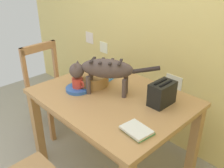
% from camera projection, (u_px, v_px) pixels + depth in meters
% --- Properties ---
extents(wall_rear, '(4.70, 0.11, 2.50)m').
position_uv_depth(wall_rear, '(170.00, 18.00, 2.16)').
color(wall_rear, '#E9D079').
rests_on(wall_rear, ground_plane).
extents(dining_table, '(1.18, 0.90, 0.76)m').
position_uv_depth(dining_table, '(112.00, 106.00, 1.94)').
color(dining_table, '#B3834F').
rests_on(dining_table, ground_plane).
extents(cat, '(0.60, 0.43, 0.29)m').
position_uv_depth(cat, '(103.00, 70.00, 1.85)').
color(cat, '#50413D').
rests_on(cat, dining_table).
extents(saucer_bowl, '(0.20, 0.20, 0.03)m').
position_uv_depth(saucer_bowl, '(78.00, 89.00, 1.97)').
color(saucer_bowl, '#2F5CB6').
rests_on(saucer_bowl, dining_table).
extents(coffee_mug, '(0.13, 0.09, 0.08)m').
position_uv_depth(coffee_mug, '(78.00, 83.00, 1.94)').
color(coffee_mug, red).
rests_on(coffee_mug, saucer_bowl).
extents(magazine, '(0.31, 0.26, 0.01)m').
position_uv_depth(magazine, '(103.00, 75.00, 2.25)').
color(magazine, '#347FD2').
rests_on(magazine, dining_table).
extents(book_stack, '(0.19, 0.16, 0.03)m').
position_uv_depth(book_stack, '(137.00, 130.00, 1.47)').
color(book_stack, '#49945F').
rests_on(book_stack, dining_table).
extents(wicker_basket, '(0.31, 0.31, 0.09)m').
position_uv_depth(wicker_basket, '(91.00, 79.00, 2.06)').
color(wicker_basket, '#A67A47').
rests_on(wicker_basket, dining_table).
extents(toaster, '(0.12, 0.20, 0.18)m').
position_uv_depth(toaster, '(162.00, 94.00, 1.74)').
color(toaster, black).
rests_on(toaster, dining_table).
extents(wooden_chair_near, '(0.45, 0.45, 0.93)m').
position_uv_depth(wooden_chair_near, '(51.00, 89.00, 2.66)').
color(wooden_chair_near, tan).
rests_on(wooden_chair_near, ground_plane).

